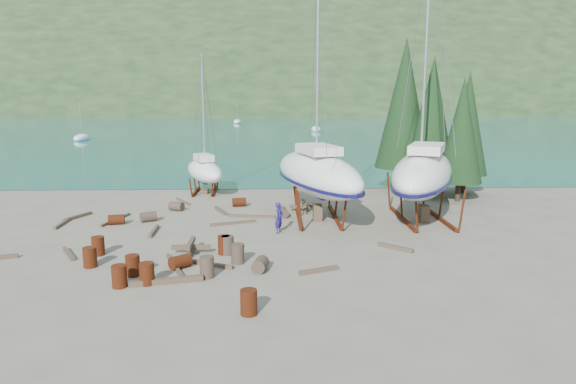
{
  "coord_description": "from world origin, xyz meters",
  "views": [
    {
      "loc": [
        1.03,
        -24.78,
        7.33
      ],
      "look_at": [
        1.9,
        3.0,
        2.05
      ],
      "focal_mm": 32.0,
      "sensor_mm": 36.0,
      "label": 1
    }
  ],
  "objects_px": {
    "worker": "(279,218)",
    "small_sailboat_shore": "(205,171)",
    "large_sailboat_far": "(423,173)",
    "large_sailboat_near": "(317,173)"
  },
  "relations": [
    {
      "from": "large_sailboat_near",
      "to": "small_sailboat_shore",
      "type": "distance_m",
      "value": 11.57
    },
    {
      "from": "large_sailboat_far",
      "to": "worker",
      "type": "bearing_deg",
      "value": -139.6
    },
    {
      "from": "large_sailboat_far",
      "to": "small_sailboat_shore",
      "type": "relative_size",
      "value": 1.68
    },
    {
      "from": "large_sailboat_near",
      "to": "worker",
      "type": "distance_m",
      "value": 4.42
    },
    {
      "from": "worker",
      "to": "small_sailboat_shore",
      "type": "bearing_deg",
      "value": 49.52
    },
    {
      "from": "small_sailboat_shore",
      "to": "worker",
      "type": "bearing_deg",
      "value": -87.86
    },
    {
      "from": "large_sailboat_near",
      "to": "worker",
      "type": "height_order",
      "value": "large_sailboat_near"
    },
    {
      "from": "large_sailboat_near",
      "to": "large_sailboat_far",
      "type": "bearing_deg",
      "value": -21.65
    },
    {
      "from": "large_sailboat_far",
      "to": "worker",
      "type": "xyz_separation_m",
      "value": [
        -8.47,
        -2.68,
        -1.98
      ]
    },
    {
      "from": "large_sailboat_near",
      "to": "large_sailboat_far",
      "type": "xyz_separation_m",
      "value": [
        6.16,
        -0.56,
        0.07
      ]
    }
  ]
}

